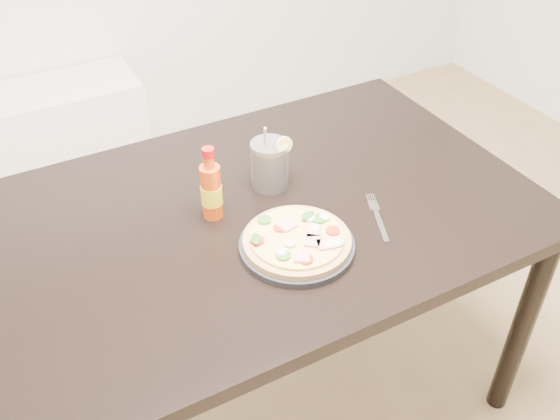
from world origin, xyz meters
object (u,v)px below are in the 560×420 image
pizza (298,239)px  hot_sauce_bottle (211,190)px  plate (297,246)px  dining_table (258,234)px  cola_cup (270,166)px  fork (377,216)px

pizza → hot_sauce_bottle: 0.24m
plate → pizza: pizza is taller
hot_sauce_bottle → pizza: bearing=-59.3°
dining_table → cola_cup: cola_cup is taller
dining_table → fork: fork is taller
dining_table → plate: plate is taller
plate → hot_sauce_bottle: (-0.12, 0.20, 0.07)m
dining_table → cola_cup: size_ratio=7.47×
dining_table → plate: bearing=-85.4°
dining_table → hot_sauce_bottle: size_ratio=7.17×
dining_table → cola_cup: (0.08, 0.08, 0.14)m
hot_sauce_bottle → fork: hot_sauce_bottle is taller
hot_sauce_bottle → cola_cup: size_ratio=1.04×
pizza → cola_cup: bearing=76.4°
dining_table → fork: size_ratio=7.77×
dining_table → cola_cup: bearing=45.0°
plate → cola_cup: cola_cup is taller
plate → fork: 0.23m
dining_table → plate: 0.20m
pizza → plate: bearing=139.2°
hot_sauce_bottle → fork: 0.41m
hot_sauce_bottle → cola_cup: (0.18, 0.05, -0.02)m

